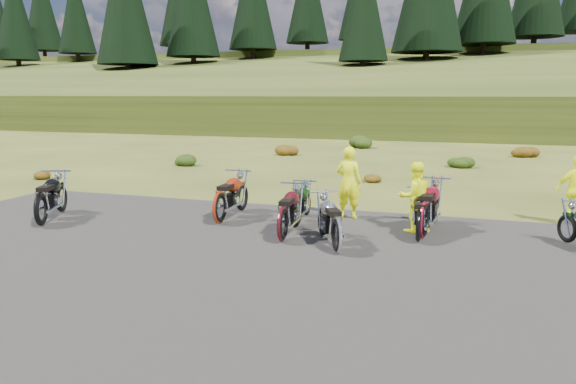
% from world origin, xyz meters
% --- Properties ---
extents(ground, '(300.00, 300.00, 0.00)m').
position_xyz_m(ground, '(0.00, 0.00, 0.00)').
color(ground, '#3C4717').
rests_on(ground, ground).
extents(gravel_pad, '(20.00, 12.00, 0.04)m').
position_xyz_m(gravel_pad, '(0.00, -2.00, 0.00)').
color(gravel_pad, black).
rests_on(gravel_pad, ground).
extents(hill_slope, '(300.00, 45.97, 9.37)m').
position_xyz_m(hill_slope, '(0.00, 50.00, 0.00)').
color(hill_slope, '#2D3A13').
rests_on(hill_slope, ground).
extents(hill_plateau, '(300.00, 90.00, 9.17)m').
position_xyz_m(hill_plateau, '(0.00, 110.00, 0.00)').
color(hill_plateau, '#2D3A13').
rests_on(hill_plateau, ground).
extents(conifer_10, '(7.04, 7.04, 18.00)m').
position_xyz_m(conifer_10, '(-75.00, 77.00, 19.16)').
color(conifer_10, black).
rests_on(conifer_10, ground).
extents(conifer_12, '(6.16, 6.16, 16.00)m').
position_xyz_m(conifer_12, '(-63.00, 58.00, 15.17)').
color(conifer_12, black).
rests_on(conifer_12, ground).
extents(conifer_13, '(5.72, 5.72, 15.00)m').
position_xyz_m(conifer_13, '(-57.00, 64.00, 15.86)').
color(conifer_13, black).
rests_on(conifer_13, ground).
extents(conifer_14, '(5.28, 5.28, 14.00)m').
position_xyz_m(conifer_14, '(-51.00, 70.00, 16.55)').
color(conifer_14, black).
rests_on(conifer_14, ground).
extents(conifer_21, '(5.28, 5.28, 14.00)m').
position_xyz_m(conifer_21, '(-9.00, 50.00, 12.56)').
color(conifer_21, black).
rests_on(conifer_21, ground).
extents(shrub_0, '(0.77, 0.77, 0.45)m').
position_xyz_m(shrub_0, '(-12.00, 6.00, 0.23)').
color(shrub_0, '#67340C').
rests_on(shrub_0, ground).
extents(shrub_1, '(1.03, 1.03, 0.61)m').
position_xyz_m(shrub_1, '(-9.10, 11.30, 0.31)').
color(shrub_1, black).
rests_on(shrub_1, ground).
extents(shrub_2, '(1.30, 1.30, 0.77)m').
position_xyz_m(shrub_2, '(-6.20, 16.60, 0.38)').
color(shrub_2, '#67340C').
rests_on(shrub_2, ground).
extents(shrub_3, '(1.56, 1.56, 0.92)m').
position_xyz_m(shrub_3, '(-3.30, 21.90, 0.46)').
color(shrub_3, black).
rests_on(shrub_3, ground).
extents(shrub_4, '(0.77, 0.77, 0.45)m').
position_xyz_m(shrub_4, '(-0.40, 9.20, 0.23)').
color(shrub_4, '#67340C').
rests_on(shrub_4, ground).
extents(shrub_5, '(1.03, 1.03, 0.61)m').
position_xyz_m(shrub_5, '(2.50, 14.50, 0.31)').
color(shrub_5, black).
rests_on(shrub_5, ground).
extents(shrub_6, '(1.30, 1.30, 0.77)m').
position_xyz_m(shrub_6, '(5.40, 19.80, 0.38)').
color(shrub_6, '#67340C').
rests_on(shrub_6, ground).
extents(motorcycle_0, '(1.59, 2.39, 1.19)m').
position_xyz_m(motorcycle_0, '(-6.52, -0.19, 0.00)').
color(motorcycle_0, black).
rests_on(motorcycle_0, ground).
extents(motorcycle_1, '(0.85, 2.27, 1.17)m').
position_xyz_m(motorcycle_1, '(-2.60, 1.41, 0.00)').
color(motorcycle_1, maroon).
rests_on(motorcycle_1, ground).
extents(motorcycle_2, '(0.74, 1.91, 0.98)m').
position_xyz_m(motorcycle_2, '(-0.79, 1.67, 0.00)').
color(motorcycle_2, black).
rests_on(motorcycle_2, ground).
extents(motorcycle_3, '(1.54, 2.14, 1.07)m').
position_xyz_m(motorcycle_3, '(0.70, -0.18, 0.00)').
color(motorcycle_3, silver).
rests_on(motorcycle_3, ground).
extents(motorcycle_4, '(0.91, 2.19, 1.12)m').
position_xyz_m(motorcycle_4, '(-0.60, 0.31, 0.00)').
color(motorcycle_4, '#420B10').
rests_on(motorcycle_4, ground).
extents(motorcycle_5, '(0.80, 2.01, 1.03)m').
position_xyz_m(motorcycle_5, '(2.13, 1.21, 0.00)').
color(motorcycle_5, black).
rests_on(motorcycle_5, ground).
extents(motorcycle_6, '(0.95, 2.35, 1.20)m').
position_xyz_m(motorcycle_6, '(2.20, 1.54, 0.00)').
color(motorcycle_6, maroon).
rests_on(motorcycle_6, ground).
extents(person_middle, '(0.70, 0.50, 1.82)m').
position_xyz_m(person_middle, '(0.19, 3.05, 0.91)').
color(person_middle, '#F6FF0D').
rests_on(person_middle, ground).
extents(person_right_a, '(0.97, 0.90, 1.60)m').
position_xyz_m(person_right_a, '(1.93, 2.12, 0.80)').
color(person_right_a, '#F6FF0D').
rests_on(person_right_a, ground).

